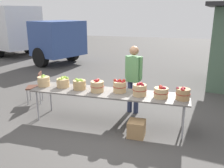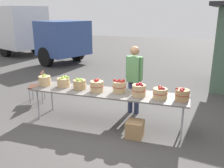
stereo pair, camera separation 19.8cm
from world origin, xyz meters
TOP-DOWN VIEW (x-y plane):
  - ground_plane at (0.00, 0.00)m, footprint 40.00×40.00m
  - market_table at (0.00, 0.00)m, footprint 3.50×0.76m
  - apple_basket_green_0 at (-1.61, 0.02)m, footprint 0.30×0.30m
  - apple_basket_green_1 at (-1.13, 0.07)m, footprint 0.31×0.31m
  - apple_basket_green_2 at (-0.69, 0.02)m, footprint 0.31×0.31m
  - apple_basket_red_0 at (-0.24, -0.04)m, footprint 0.31×0.31m
  - apple_basket_red_1 at (0.24, 0.07)m, footprint 0.30×0.30m
  - apple_basket_red_2 at (0.70, -0.04)m, footprint 0.30×0.30m
  - apple_basket_red_3 at (1.15, -0.05)m, footprint 0.31×0.31m
  - apple_basket_red_4 at (1.58, -0.05)m, footprint 0.30×0.30m
  - vendor_adult at (0.41, 0.77)m, footprint 0.44×0.28m
  - box_truck at (-7.52, 7.03)m, footprint 7.93×4.96m
  - folding_chair at (-2.31, 0.74)m, footprint 0.52×0.52m
  - produce_crate at (0.73, -0.43)m, footprint 0.34×0.34m

SIDE VIEW (x-z plane):
  - ground_plane at x=0.00m, z-range 0.00..0.00m
  - produce_crate at x=0.73m, z-range 0.00..0.34m
  - folding_chair at x=-2.31m, z-range 0.08..0.94m
  - market_table at x=0.00m, z-range 0.34..1.09m
  - apple_basket_green_1 at x=-1.13m, z-range 0.73..0.99m
  - apple_basket_green_2 at x=-0.69m, z-range 0.74..1.00m
  - apple_basket_red_3 at x=1.15m, z-range 0.73..1.01m
  - apple_basket_green_0 at x=-1.61m, z-range 0.74..1.01m
  - apple_basket_red_4 at x=1.58m, z-range 0.74..1.01m
  - apple_basket_red_0 at x=-0.24m, z-range 0.73..1.03m
  - apple_basket_red_1 at x=0.24m, z-range 0.74..1.03m
  - apple_basket_red_2 at x=0.70m, z-range 0.74..1.03m
  - vendor_adult at x=0.41m, z-range 0.15..1.83m
  - box_truck at x=-7.52m, z-range 0.11..2.86m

